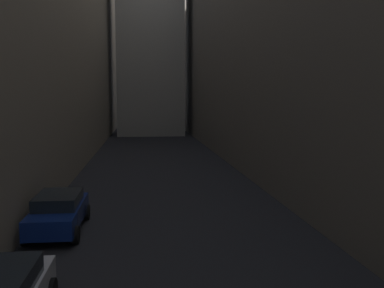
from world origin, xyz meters
name	(u,v)px	position (x,y,z in m)	size (l,w,h in m)	color
ground_plane	(156,154)	(0.00, 48.00, 0.00)	(264.00, 264.00, 0.00)	black
building_block_left	(14,26)	(-12.58, 50.00, 11.55)	(14.17, 108.00, 23.10)	#756B5B
building_block_right	(287,19)	(12.79, 50.00, 12.71)	(14.58, 108.00, 25.42)	#60594F
parked_car_left_far	(59,211)	(-4.40, 25.44, 0.78)	(1.92, 4.46, 1.47)	navy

